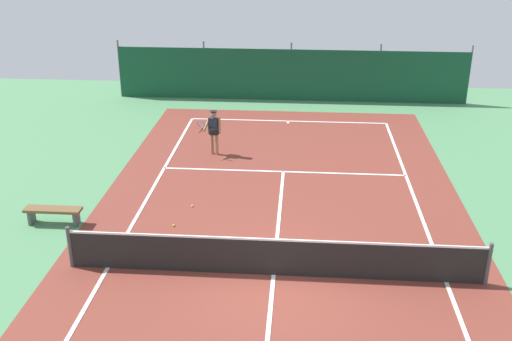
{
  "coord_description": "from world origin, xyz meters",
  "views": [
    {
      "loc": [
        0.55,
        -12.48,
        8.04
      ],
      "look_at": [
        -0.77,
        4.33,
        0.9
      ],
      "focal_mm": 42.36,
      "sensor_mm": 36.0,
      "label": 1
    }
  ],
  "objects_px": {
    "tennis_net": "(274,257)",
    "tennis_ball_near_player": "(174,225)",
    "parked_car": "(266,71)",
    "courtside_bench": "(53,212)",
    "tennis_ball_midcourt": "(192,206)",
    "tennis_player": "(214,129)"
  },
  "relations": [
    {
      "from": "tennis_net",
      "to": "tennis_ball_near_player",
      "type": "height_order",
      "value": "tennis_net"
    },
    {
      "from": "parked_car",
      "to": "courtside_bench",
      "type": "relative_size",
      "value": 2.74
    },
    {
      "from": "tennis_net",
      "to": "tennis_ball_near_player",
      "type": "bearing_deg",
      "value": 142.33
    },
    {
      "from": "tennis_ball_near_player",
      "to": "tennis_ball_midcourt",
      "type": "distance_m",
      "value": 1.3
    },
    {
      "from": "tennis_net",
      "to": "tennis_ball_midcourt",
      "type": "xyz_separation_m",
      "value": [
        -2.62,
        3.52,
        -0.48
      ]
    },
    {
      "from": "tennis_ball_near_player",
      "to": "parked_car",
      "type": "xyz_separation_m",
      "value": [
        1.61,
        15.12,
        0.81
      ]
    },
    {
      "from": "tennis_net",
      "to": "parked_car",
      "type": "bearing_deg",
      "value": 94.32
    },
    {
      "from": "tennis_net",
      "to": "tennis_ball_midcourt",
      "type": "bearing_deg",
      "value": 126.64
    },
    {
      "from": "tennis_ball_midcourt",
      "to": "tennis_player",
      "type": "bearing_deg",
      "value": 89.45
    },
    {
      "from": "tennis_player",
      "to": "tennis_ball_near_player",
      "type": "height_order",
      "value": "tennis_player"
    },
    {
      "from": "tennis_ball_near_player",
      "to": "courtside_bench",
      "type": "relative_size",
      "value": 0.04
    },
    {
      "from": "tennis_player",
      "to": "tennis_ball_near_player",
      "type": "bearing_deg",
      "value": 106.09
    },
    {
      "from": "courtside_bench",
      "to": "tennis_ball_midcourt",
      "type": "bearing_deg",
      "value": 20.45
    },
    {
      "from": "tennis_ball_midcourt",
      "to": "courtside_bench",
      "type": "height_order",
      "value": "courtside_bench"
    },
    {
      "from": "tennis_player",
      "to": "tennis_ball_midcourt",
      "type": "relative_size",
      "value": 24.85
    },
    {
      "from": "tennis_ball_midcourt",
      "to": "parked_car",
      "type": "bearing_deg",
      "value": 84.61
    },
    {
      "from": "tennis_ball_near_player",
      "to": "courtside_bench",
      "type": "bearing_deg",
      "value": -178.08
    },
    {
      "from": "tennis_ball_near_player",
      "to": "courtside_bench",
      "type": "distance_m",
      "value": 3.4
    },
    {
      "from": "tennis_ball_near_player",
      "to": "parked_car",
      "type": "bearing_deg",
      "value": 83.91
    },
    {
      "from": "tennis_ball_midcourt",
      "to": "courtside_bench",
      "type": "xyz_separation_m",
      "value": [
        -3.69,
        -1.38,
        0.34
      ]
    },
    {
      "from": "tennis_net",
      "to": "courtside_bench",
      "type": "relative_size",
      "value": 6.33
    },
    {
      "from": "tennis_ball_midcourt",
      "to": "parked_car",
      "type": "distance_m",
      "value": 13.94
    }
  ]
}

